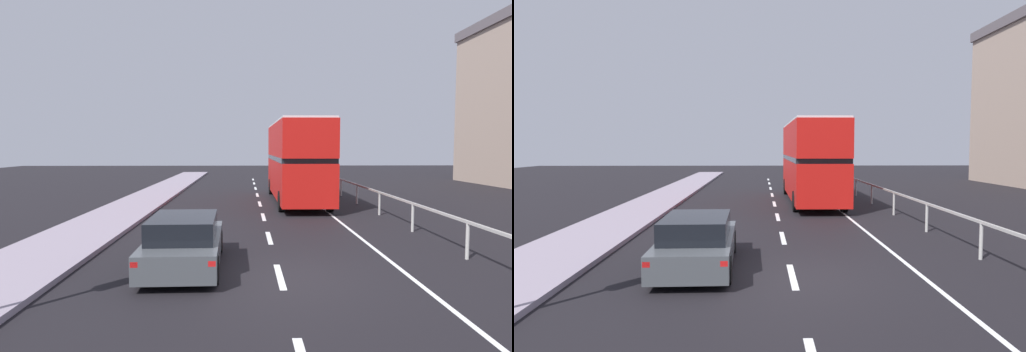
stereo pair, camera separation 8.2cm
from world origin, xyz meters
TOP-DOWN VIEW (x-y plane):
  - ground_plane at (0.00, 0.00)m, footprint 73.16×120.00m
  - near_sidewalk_kerb at (-6.48, 0.00)m, footprint 2.80×80.00m
  - lane_paint_markings at (1.89, 8.84)m, footprint 3.24×46.00m
  - bridge_side_railing at (5.27, 9.00)m, footprint 0.10×42.00m
  - double_decker_bus_red at (2.07, 13.78)m, footprint 2.59×10.59m
  - hatchback_car_near at (-2.37, 0.81)m, footprint 1.93×4.33m

SIDE VIEW (x-z plane):
  - ground_plane at x=0.00m, z-range -0.10..0.00m
  - lane_paint_markings at x=1.89m, z-range 0.00..0.01m
  - near_sidewalk_kerb at x=-6.48m, z-range 0.00..0.14m
  - hatchback_car_near at x=-2.37m, z-range -0.02..1.32m
  - bridge_side_railing at x=5.27m, z-range 0.34..1.41m
  - double_decker_bus_red at x=2.07m, z-range 0.15..4.60m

